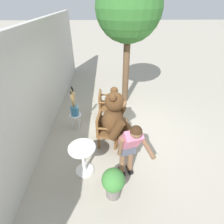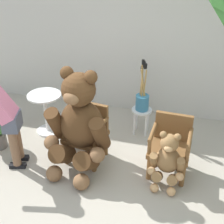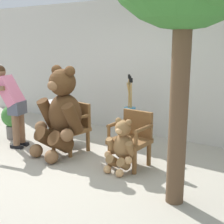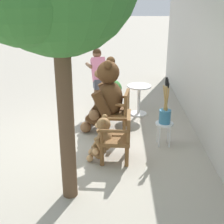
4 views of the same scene
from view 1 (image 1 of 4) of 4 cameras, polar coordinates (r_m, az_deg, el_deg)
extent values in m
plane|color=#A8A091|center=(5.26, 5.63, -5.09)|extent=(60.00, 60.00, 0.00)
cube|color=beige|center=(4.81, -23.28, 7.91)|extent=(10.00, 0.16, 2.80)
cube|color=brown|center=(4.48, -1.28, -6.12)|extent=(0.63, 0.59, 0.07)
cylinder|color=brown|center=(4.44, 1.11, -10.37)|extent=(0.07, 0.07, 0.37)
cylinder|color=brown|center=(4.78, 1.61, -6.58)|extent=(0.07, 0.07, 0.37)
cylinder|color=brown|center=(4.49, -4.32, -9.95)|extent=(0.07, 0.07, 0.37)
cylinder|color=brown|center=(4.82, -3.40, -6.24)|extent=(0.07, 0.07, 0.37)
cube|color=brown|center=(4.36, -4.33, -3.41)|extent=(0.52, 0.13, 0.42)
cylinder|color=brown|center=(4.13, -1.76, -5.57)|extent=(0.12, 0.48, 0.06)
cylinder|color=brown|center=(4.18, 1.14, -6.94)|extent=(0.05, 0.05, 0.22)
cylinder|color=brown|center=(4.53, -0.93, -1.62)|extent=(0.12, 0.48, 0.06)
cylinder|color=brown|center=(4.57, 1.70, -2.91)|extent=(0.05, 0.05, 0.22)
cube|color=brown|center=(5.49, -1.45, 2.08)|extent=(0.58, 0.55, 0.07)
cylinder|color=brown|center=(5.42, 0.72, -1.19)|extent=(0.07, 0.07, 0.37)
cylinder|color=brown|center=(5.80, 0.74, 1.39)|extent=(0.07, 0.07, 0.37)
cylinder|color=brown|center=(5.43, -3.72, -1.14)|extent=(0.07, 0.07, 0.37)
cylinder|color=brown|center=(5.82, -3.40, 1.42)|extent=(0.07, 0.07, 0.37)
cube|color=brown|center=(5.39, -3.93, 4.33)|extent=(0.52, 0.08, 0.42)
cylinder|color=brown|center=(5.15, -1.59, 3.07)|extent=(0.08, 0.48, 0.06)
cylinder|color=brown|center=(5.20, 0.75, 2.01)|extent=(0.05, 0.05, 0.22)
cylinder|color=brown|center=(5.59, -1.39, 5.65)|extent=(0.08, 0.48, 0.06)
cylinder|color=brown|center=(5.63, 0.77, 4.65)|extent=(0.05, 0.05, 0.22)
ellipsoid|color=#4C3019|center=(4.30, 0.27, -3.04)|extent=(0.70, 0.61, 0.73)
sphere|color=#4C3019|center=(4.00, 0.81, 3.39)|extent=(0.46, 0.46, 0.46)
ellipsoid|color=brown|center=(4.00, 3.59, 2.80)|extent=(0.24, 0.20, 0.17)
sphere|color=black|center=(4.00, 3.60, 2.95)|extent=(0.07, 0.07, 0.07)
sphere|color=#4C3019|center=(3.75, 0.21, 4.68)|extent=(0.18, 0.18, 0.18)
sphere|color=#4C3019|center=(4.06, 0.72, 7.00)|extent=(0.18, 0.18, 0.18)
cylinder|color=#4C3019|center=(4.03, 1.50, -5.98)|extent=(0.26, 0.43, 0.55)
sphere|color=brown|center=(4.17, 3.44, -8.83)|extent=(0.22, 0.22, 0.22)
cylinder|color=#4C3019|center=(4.57, 2.21, -0.63)|extent=(0.26, 0.43, 0.55)
sphere|color=brown|center=(4.72, 3.92, -3.06)|extent=(0.22, 0.22, 0.22)
cylinder|color=#4C3019|center=(4.39, 3.49, -8.88)|extent=(0.32, 0.48, 0.43)
sphere|color=brown|center=(4.51, 6.21, -11.03)|extent=(0.23, 0.23, 0.23)
cylinder|color=#4C3019|center=(4.68, 3.75, -5.72)|extent=(0.32, 0.48, 0.43)
sphere|color=brown|center=(4.82, 6.28, -7.51)|extent=(0.23, 0.23, 0.23)
ellipsoid|color=olive|center=(5.52, 0.43, 1.81)|extent=(0.34, 0.30, 0.38)
sphere|color=olive|center=(5.37, 0.65, 4.49)|extent=(0.24, 0.24, 0.24)
ellipsoid|color=tan|center=(5.38, 1.75, 4.31)|extent=(0.12, 0.09, 0.09)
sphere|color=black|center=(5.37, 1.75, 4.37)|extent=(0.04, 0.04, 0.04)
sphere|color=olive|center=(5.24, 0.51, 5.00)|extent=(0.10, 0.10, 0.10)
sphere|color=olive|center=(5.40, 0.52, 5.92)|extent=(0.10, 0.10, 0.10)
cylinder|color=olive|center=(5.36, 1.10, 0.81)|extent=(0.12, 0.22, 0.29)
sphere|color=tan|center=(5.43, 1.89, -0.39)|extent=(0.11, 0.11, 0.11)
cylinder|color=olive|center=(5.67, 1.09, 2.75)|extent=(0.12, 0.22, 0.29)
sphere|color=tan|center=(5.74, 1.84, 1.69)|extent=(0.11, 0.11, 0.11)
cylinder|color=olive|center=(5.54, 1.86, -0.59)|extent=(0.15, 0.24, 0.23)
sphere|color=tan|center=(5.60, 3.03, -1.52)|extent=(0.12, 0.12, 0.12)
cylinder|color=olive|center=(5.71, 1.84, 0.56)|extent=(0.15, 0.24, 0.23)
sphere|color=tan|center=(5.78, 2.96, -0.25)|extent=(0.12, 0.12, 0.12)
cube|color=black|center=(4.09, 3.23, -18.80)|extent=(0.26, 0.15, 0.06)
cylinder|color=brown|center=(3.75, 3.45, -14.66)|extent=(0.12, 0.12, 0.82)
cube|color=black|center=(4.13, 5.71, -18.17)|extent=(0.26, 0.15, 0.06)
cylinder|color=brown|center=(3.80, 6.08, -14.02)|extent=(0.12, 0.12, 0.82)
cube|color=#4C5160|center=(3.57, 4.98, -11.32)|extent=(0.29, 0.35, 0.24)
cube|color=pink|center=(3.27, 6.11, -9.13)|extent=(0.51, 0.43, 0.57)
sphere|color=brown|center=(2.93, 7.87, -6.58)|extent=(0.21, 0.21, 0.21)
sphere|color=#382314|center=(2.91, 7.90, -6.27)|extent=(0.21, 0.21, 0.21)
cylinder|color=brown|center=(3.14, 11.16, -10.60)|extent=(0.57, 0.23, 0.14)
cylinder|color=brown|center=(3.30, 2.87, -11.35)|extent=(0.23, 0.14, 0.50)
cylinder|color=silver|center=(5.08, -11.90, -1.02)|extent=(0.34, 0.34, 0.03)
cylinder|color=silver|center=(5.31, -12.52, -2.48)|extent=(0.04, 0.04, 0.43)
cylinder|color=silver|center=(5.16, -12.85, -3.77)|extent=(0.04, 0.04, 0.43)
cylinder|color=silver|center=(5.28, -10.41, -2.46)|extent=(0.04, 0.04, 0.43)
cylinder|color=silver|center=(5.12, -10.68, -3.75)|extent=(0.04, 0.04, 0.43)
cylinder|color=teal|center=(5.01, -12.09, 0.35)|extent=(0.22, 0.22, 0.26)
cylinder|color=tan|center=(4.83, -12.42, 3.31)|extent=(0.05, 0.07, 0.72)
cylinder|color=black|center=(4.65, -13.01, 7.60)|extent=(0.05, 0.05, 0.08)
cylinder|color=tan|center=(4.89, -12.55, 3.20)|extent=(0.07, 0.11, 0.65)
cylinder|color=black|center=(4.72, -13.08, 7.05)|extent=(0.05, 0.05, 0.09)
cylinder|color=tan|center=(4.85, -12.80, 2.58)|extent=(0.05, 0.06, 0.61)
cylinder|color=black|center=(4.69, -13.31, 6.18)|extent=(0.05, 0.05, 0.08)
cylinder|color=tan|center=(4.87, -12.27, 3.18)|extent=(0.12, 0.10, 0.65)
cylinder|color=black|center=(4.70, -12.80, 7.07)|extent=(0.06, 0.05, 0.09)
cylinder|color=tan|center=(4.85, -12.49, 3.29)|extent=(0.10, 0.05, 0.70)
cylinder|color=black|center=(4.68, -13.06, 7.41)|extent=(0.05, 0.05, 0.09)
cylinder|color=white|center=(3.66, -9.84, -11.48)|extent=(0.56, 0.56, 0.03)
cylinder|color=white|center=(3.92, -9.33, -15.23)|extent=(0.07, 0.07, 0.69)
cylinder|color=white|center=(4.17, -8.90, -18.25)|extent=(0.40, 0.40, 0.03)
cylinder|color=brown|center=(6.12, 4.59, 14.02)|extent=(0.22, 0.22, 2.48)
sphere|color=#33702D|center=(5.79, 5.49, 30.80)|extent=(1.93, 1.93, 1.93)
sphere|color=#33702D|center=(6.31, 7.81, 29.11)|extent=(1.16, 1.16, 1.16)
cylinder|color=slate|center=(3.70, 0.41, -24.28)|extent=(0.28, 0.28, 0.26)
sphere|color=#3D7F38|center=(3.42, 0.43, -21.32)|extent=(0.44, 0.44, 0.44)
camera|label=2|loc=(6.01, 38.96, 25.11)|focal=50.00mm
camera|label=3|loc=(8.25, 29.23, 20.33)|focal=50.00mm
camera|label=4|loc=(9.56, -2.30, 30.75)|focal=50.00mm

